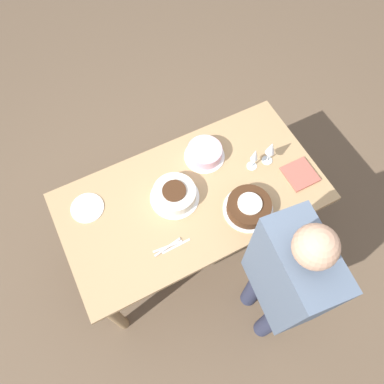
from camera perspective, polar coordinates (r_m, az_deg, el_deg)
The scene contains 11 objects.
ground_plane at distance 2.90m, azimuth 0.00°, elevation -7.34°, with size 12.00×12.00×0.00m, color brown.
dining_table at distance 2.30m, azimuth 0.00°, elevation -1.94°, with size 1.55×0.81×0.77m.
cake_center_white at distance 2.15m, azimuth -2.69°, elevation -0.33°, with size 0.29×0.29×0.09m.
cake_front_chocolate at distance 2.14m, azimuth 8.65°, elevation -2.24°, with size 0.29×0.29×0.09m.
cake_back_decorated at distance 2.29m, azimuth 1.93°, elevation 5.98°, with size 0.25×0.25×0.08m.
wine_glass_near at distance 2.24m, azimuth 11.92°, elevation 6.45°, with size 0.07×0.07×0.19m.
wine_glass_far at distance 2.21m, azimuth 9.51°, elevation 5.44°, with size 0.06×0.06×0.18m.
dessert_plate_left at distance 2.23m, azimuth -15.67°, elevation -2.35°, with size 0.19×0.19×0.01m.
fork_pile at distance 2.07m, azimuth -3.30°, elevation -8.30°, with size 0.22×0.04×0.01m.
napkin_stack at distance 2.34m, azimuth 16.13°, elevation 2.63°, with size 0.18×0.18×0.02m.
person_cutting at distance 1.91m, azimuth 13.72°, elevation -13.17°, with size 0.26×0.42×1.54m.
Camera 1 is at (-0.44, -0.86, 2.73)m, focal length 35.00 mm.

